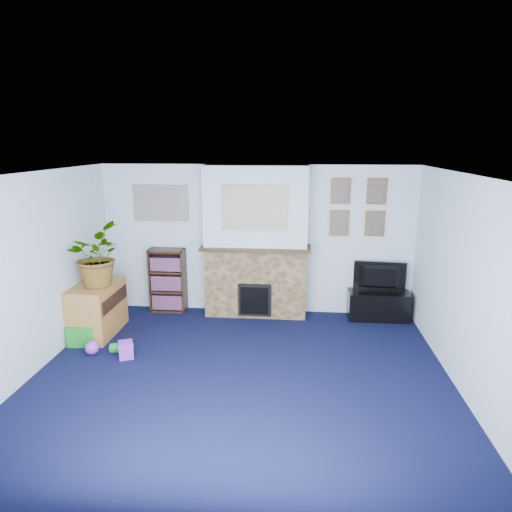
# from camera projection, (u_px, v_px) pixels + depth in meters

# --- Properties ---
(floor) EXTENTS (5.00, 4.50, 0.01)m
(floor) POSITION_uv_depth(u_px,v_px,m) (241.00, 376.00, 5.48)
(floor) COLOR black
(floor) RESTS_ON ground
(ceiling) EXTENTS (5.00, 4.50, 0.01)m
(ceiling) POSITION_uv_depth(u_px,v_px,m) (239.00, 174.00, 4.90)
(ceiling) COLOR white
(ceiling) RESTS_ON wall_back
(wall_back) EXTENTS (5.00, 0.04, 2.40)m
(wall_back) POSITION_uv_depth(u_px,v_px,m) (257.00, 240.00, 7.36)
(wall_back) COLOR silver
(wall_back) RESTS_ON ground
(wall_front) EXTENTS (5.00, 0.04, 2.40)m
(wall_front) POSITION_uv_depth(u_px,v_px,m) (198.00, 381.00, 3.01)
(wall_front) COLOR silver
(wall_front) RESTS_ON ground
(wall_left) EXTENTS (0.04, 4.50, 2.40)m
(wall_left) POSITION_uv_depth(u_px,v_px,m) (31.00, 275.00, 5.40)
(wall_left) COLOR silver
(wall_left) RESTS_ON ground
(wall_right) EXTENTS (0.04, 4.50, 2.40)m
(wall_right) POSITION_uv_depth(u_px,v_px,m) (467.00, 287.00, 4.97)
(wall_right) COLOR silver
(wall_right) RESTS_ON ground
(chimney_breast) EXTENTS (1.72, 0.50, 2.40)m
(chimney_breast) POSITION_uv_depth(u_px,v_px,m) (256.00, 244.00, 7.17)
(chimney_breast) COLOR brown
(chimney_breast) RESTS_ON ground
(collage_main) EXTENTS (1.00, 0.03, 0.68)m
(collage_main) POSITION_uv_depth(u_px,v_px,m) (255.00, 208.00, 6.82)
(collage_main) COLOR gray
(collage_main) RESTS_ON chimney_breast
(collage_left) EXTENTS (0.90, 0.03, 0.58)m
(collage_left) POSITION_uv_depth(u_px,v_px,m) (161.00, 203.00, 7.34)
(collage_left) COLOR gray
(collage_left) RESTS_ON wall_back
(portrait_tl) EXTENTS (0.30, 0.03, 0.40)m
(portrait_tl) POSITION_uv_depth(u_px,v_px,m) (341.00, 191.00, 7.04)
(portrait_tl) COLOR brown
(portrait_tl) RESTS_ON wall_back
(portrait_tr) EXTENTS (0.30, 0.03, 0.40)m
(portrait_tr) POSITION_uv_depth(u_px,v_px,m) (377.00, 191.00, 6.99)
(portrait_tr) COLOR brown
(portrait_tr) RESTS_ON wall_back
(portrait_bl) EXTENTS (0.30, 0.03, 0.40)m
(portrait_bl) POSITION_uv_depth(u_px,v_px,m) (339.00, 223.00, 7.16)
(portrait_bl) COLOR brown
(portrait_bl) RESTS_ON wall_back
(portrait_br) EXTENTS (0.30, 0.03, 0.40)m
(portrait_br) POSITION_uv_depth(u_px,v_px,m) (375.00, 224.00, 7.11)
(portrait_br) COLOR brown
(portrait_br) RESTS_ON wall_back
(tv_stand) EXTENTS (0.94, 0.40, 0.45)m
(tv_stand) POSITION_uv_depth(u_px,v_px,m) (378.00, 305.00, 7.22)
(tv_stand) COLOR black
(tv_stand) RESTS_ON ground
(television) EXTENTS (0.81, 0.18, 0.46)m
(television) POSITION_uv_depth(u_px,v_px,m) (380.00, 277.00, 7.13)
(television) COLOR black
(television) RESTS_ON tv_stand
(bookshelf) EXTENTS (0.58, 0.28, 1.05)m
(bookshelf) POSITION_uv_depth(u_px,v_px,m) (168.00, 281.00, 7.52)
(bookshelf) COLOR black
(bookshelf) RESTS_ON ground
(sideboard) EXTENTS (0.54, 0.97, 0.76)m
(sideboard) POSITION_uv_depth(u_px,v_px,m) (97.00, 310.00, 6.65)
(sideboard) COLOR #A36D34
(sideboard) RESTS_ON ground
(potted_plant) EXTENTS (0.95, 1.00, 0.87)m
(potted_plant) POSITION_uv_depth(u_px,v_px,m) (94.00, 256.00, 6.39)
(potted_plant) COLOR #26661E
(potted_plant) RESTS_ON sideboard
(mantel_clock) EXTENTS (0.10, 0.06, 0.14)m
(mantel_clock) POSITION_uv_depth(u_px,v_px,m) (256.00, 242.00, 7.11)
(mantel_clock) COLOR gold
(mantel_clock) RESTS_ON chimney_breast
(mantel_candle) EXTENTS (0.05, 0.05, 0.16)m
(mantel_candle) POSITION_uv_depth(u_px,v_px,m) (270.00, 242.00, 7.09)
(mantel_candle) COLOR #B2BFC6
(mantel_candle) RESTS_ON chimney_breast
(mantel_teddy) EXTENTS (0.12, 0.12, 0.12)m
(mantel_teddy) POSITION_uv_depth(u_px,v_px,m) (224.00, 242.00, 7.16)
(mantel_teddy) COLOR gray
(mantel_teddy) RESTS_ON chimney_breast
(mantel_can) EXTENTS (0.06, 0.06, 0.11)m
(mantel_can) POSITION_uv_depth(u_px,v_px,m) (305.00, 244.00, 7.05)
(mantel_can) COLOR purple
(mantel_can) RESTS_ON chimney_breast
(green_crate) EXTENTS (0.40, 0.33, 0.29)m
(green_crate) POSITION_uv_depth(u_px,v_px,m) (83.00, 334.00, 6.34)
(green_crate) COLOR #198C26
(green_crate) RESTS_ON ground
(toy_ball) EXTENTS (0.18, 0.18, 0.18)m
(toy_ball) POSITION_uv_depth(u_px,v_px,m) (92.00, 348.00, 6.04)
(toy_ball) COLOR purple
(toy_ball) RESTS_ON ground
(toy_block) EXTENTS (0.23, 0.23, 0.22)m
(toy_block) POSITION_uv_depth(u_px,v_px,m) (126.00, 350.00, 5.93)
(toy_block) COLOR purple
(toy_block) RESTS_ON ground
(toy_tube) EXTENTS (0.30, 0.13, 0.17)m
(toy_tube) POSITION_uv_depth(u_px,v_px,m) (121.00, 347.00, 6.09)
(toy_tube) COLOR #198C26
(toy_tube) RESTS_ON ground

